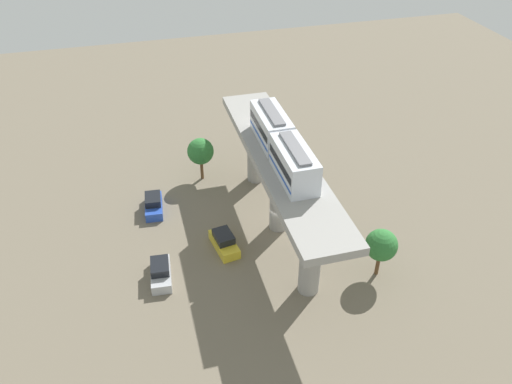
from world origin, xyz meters
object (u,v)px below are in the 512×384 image
parked_car_silver (161,272)px  tree_mid_lot (381,245)px  parked_car_blue (154,204)px  parked_car_yellow (224,242)px  tree_near_viaduct (201,152)px  train (282,144)px

parked_car_silver → tree_mid_lot: 20.20m
parked_car_blue → tree_mid_lot: 24.47m
parked_car_yellow → tree_near_viaduct: bearing=80.3°
parked_car_silver → parked_car_yellow: same height
parked_car_blue → tree_near_viaduct: bearing=42.1°
tree_mid_lot → parked_car_blue: bearing=141.4°
parked_car_silver → tree_mid_lot: tree_mid_lot is taller
tree_mid_lot → tree_near_viaduct: bearing=123.0°
tree_near_viaduct → tree_mid_lot: 23.63m
parked_car_blue → parked_car_yellow: (6.06, -7.97, 0.00)m
parked_car_silver → tree_near_viaduct: size_ratio=0.83×
parked_car_yellow → tree_mid_lot: tree_mid_lot is taller
parked_car_silver → tree_near_viaduct: bearing=71.1°
parked_car_silver → parked_car_yellow: size_ratio=0.98×
parked_car_yellow → tree_near_viaduct: size_ratio=0.84×
train → tree_mid_lot: size_ratio=2.70×
tree_mid_lot → parked_car_yellow: bearing=151.0°
parked_car_blue → tree_near_viaduct: size_ratio=0.83×
parked_car_blue → parked_car_yellow: same height
tree_near_viaduct → parked_car_blue: bearing=-142.8°
parked_car_blue → parked_car_yellow: size_ratio=0.98×
train → parked_car_blue: 16.76m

